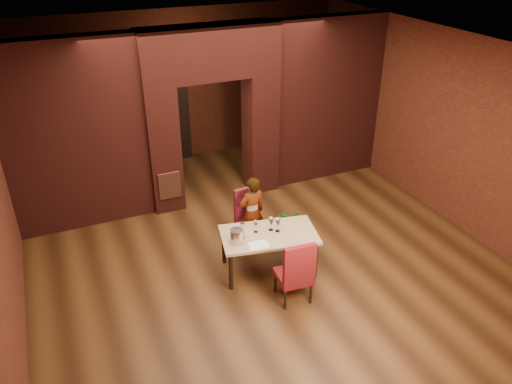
# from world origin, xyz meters

# --- Properties ---
(floor) EXTENTS (8.00, 8.00, 0.00)m
(floor) POSITION_xyz_m (0.00, 0.00, 0.00)
(floor) COLOR #492A12
(floor) RESTS_ON ground
(ceiling) EXTENTS (7.00, 8.00, 0.04)m
(ceiling) POSITION_xyz_m (0.00, 0.00, 3.20)
(ceiling) COLOR silver
(ceiling) RESTS_ON ground
(wall_back) EXTENTS (7.00, 0.04, 3.20)m
(wall_back) POSITION_xyz_m (0.00, 4.00, 1.60)
(wall_back) COLOR maroon
(wall_back) RESTS_ON ground
(wall_front) EXTENTS (7.00, 0.04, 3.20)m
(wall_front) POSITION_xyz_m (0.00, -4.00, 1.60)
(wall_front) COLOR maroon
(wall_front) RESTS_ON ground
(wall_right) EXTENTS (0.04, 8.00, 3.20)m
(wall_right) POSITION_xyz_m (3.50, 0.00, 1.60)
(wall_right) COLOR maroon
(wall_right) RESTS_ON ground
(pillar_left) EXTENTS (0.55, 0.55, 2.30)m
(pillar_left) POSITION_xyz_m (-0.95, 2.00, 1.15)
(pillar_left) COLOR maroon
(pillar_left) RESTS_ON ground
(pillar_right) EXTENTS (0.55, 0.55, 2.30)m
(pillar_right) POSITION_xyz_m (0.95, 2.00, 1.15)
(pillar_right) COLOR maroon
(pillar_right) RESTS_ON ground
(lintel) EXTENTS (2.45, 0.55, 0.90)m
(lintel) POSITION_xyz_m (0.00, 2.00, 2.75)
(lintel) COLOR maroon
(lintel) RESTS_ON ground
(wing_wall_left) EXTENTS (2.28, 0.35, 3.20)m
(wing_wall_left) POSITION_xyz_m (-2.36, 2.00, 1.60)
(wing_wall_left) COLOR maroon
(wing_wall_left) RESTS_ON ground
(wing_wall_right) EXTENTS (2.28, 0.35, 3.20)m
(wing_wall_right) POSITION_xyz_m (2.36, 2.00, 1.60)
(wing_wall_right) COLOR maroon
(wing_wall_right) RESTS_ON ground
(vent_panel) EXTENTS (0.40, 0.03, 0.50)m
(vent_panel) POSITION_xyz_m (-0.95, 1.71, 0.55)
(vent_panel) COLOR #A0532E
(vent_panel) RESTS_ON ground
(rear_door) EXTENTS (0.90, 0.08, 2.10)m
(rear_door) POSITION_xyz_m (-0.40, 3.94, 1.05)
(rear_door) COLOR black
(rear_door) RESTS_ON ground
(rear_door_frame) EXTENTS (1.02, 0.04, 2.22)m
(rear_door_frame) POSITION_xyz_m (-0.40, 3.90, 1.05)
(rear_door_frame) COLOR black
(rear_door_frame) RESTS_ON ground
(dining_table) EXTENTS (1.53, 1.06, 0.66)m
(dining_table) POSITION_xyz_m (-0.05, -0.56, 0.33)
(dining_table) COLOR tan
(dining_table) RESTS_ON ground
(chair_far) EXTENTS (0.47, 0.47, 0.96)m
(chair_far) POSITION_xyz_m (-0.00, 0.19, 0.48)
(chair_far) COLOR maroon
(chair_far) RESTS_ON ground
(chair_near) EXTENTS (0.49, 0.49, 1.00)m
(chair_near) POSITION_xyz_m (-0.01, -1.27, 0.50)
(chair_near) COLOR maroon
(chair_near) RESTS_ON ground
(person_seated) EXTENTS (0.49, 0.36, 1.25)m
(person_seated) POSITION_xyz_m (-0.02, 0.14, 0.62)
(person_seated) COLOR white
(person_seated) RESTS_ON ground
(wine_glass_a) EXTENTS (0.08, 0.08, 0.18)m
(wine_glass_a) POSITION_xyz_m (-0.21, -0.43, 0.75)
(wine_glass_a) COLOR white
(wine_glass_a) RESTS_ON dining_table
(wine_glass_b) EXTENTS (0.09, 0.09, 0.21)m
(wine_glass_b) POSITION_xyz_m (0.02, -0.48, 0.76)
(wine_glass_b) COLOR white
(wine_glass_b) RESTS_ON dining_table
(wine_glass_c) EXTENTS (0.09, 0.09, 0.22)m
(wine_glass_c) POSITION_xyz_m (0.09, -0.55, 0.77)
(wine_glass_c) COLOR white
(wine_glass_c) RESTS_ON dining_table
(tasting_sheet) EXTENTS (0.30, 0.24, 0.00)m
(tasting_sheet) POSITION_xyz_m (-0.31, -0.76, 0.66)
(tasting_sheet) COLOR white
(tasting_sheet) RESTS_ON dining_table
(wine_bucket) EXTENTS (0.18, 0.18, 0.22)m
(wine_bucket) POSITION_xyz_m (-0.57, -0.59, 0.77)
(wine_bucket) COLOR #A9A9AF
(wine_bucket) RESTS_ON dining_table
(water_bottle) EXTENTS (0.06, 0.06, 0.27)m
(water_bottle) POSITION_xyz_m (-0.45, -0.50, 0.79)
(water_bottle) COLOR silver
(water_bottle) RESTS_ON dining_table
(potted_plant) EXTENTS (0.44, 0.40, 0.43)m
(potted_plant) POSITION_xyz_m (0.70, 0.27, 0.22)
(potted_plant) COLOR #225A1C
(potted_plant) RESTS_ON ground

